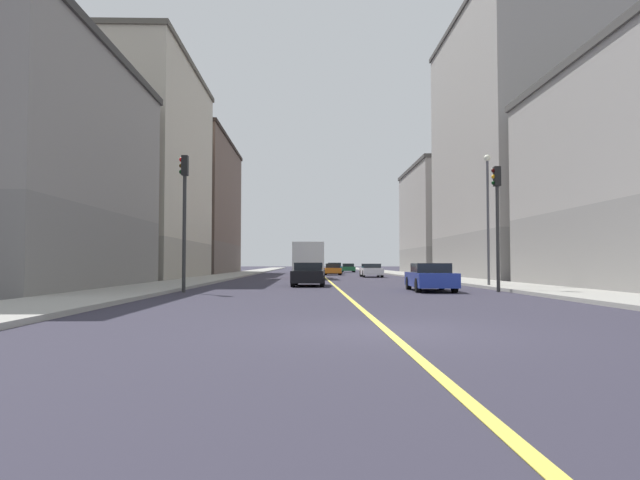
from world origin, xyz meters
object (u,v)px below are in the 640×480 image
(building_left_mid, at_px, (527,146))
(street_lamp_left_near, at_px, (488,205))
(car_blue, at_px, (430,277))
(car_white, at_px, (371,270))
(building_left_far, at_px, (458,220))
(box_truck, at_px, (308,260))
(traffic_light_right_near, at_px, (184,204))
(building_right_distant, at_px, (182,207))
(car_orange, at_px, (333,269))
(car_black, at_px, (309,275))
(car_teal, at_px, (334,268))
(car_maroon, at_px, (307,268))
(traffic_light_left_near, at_px, (497,210))
(car_green, at_px, (348,268))
(building_right_midblock, at_px, (122,171))

(building_left_mid, distance_m, street_lamp_left_near, 20.28)
(car_blue, distance_m, car_white, 25.46)
(building_left_far, relative_size, box_truck, 2.30)
(traffic_light_right_near, bearing_deg, building_left_mid, 41.11)
(building_left_far, height_order, car_white, building_left_far)
(building_right_distant, distance_m, car_orange, 21.12)
(car_black, relative_size, box_truck, 0.59)
(car_white, height_order, car_teal, car_teal)
(street_lamp_left_near, distance_m, car_orange, 31.93)
(car_white, height_order, box_truck, box_truck)
(traffic_light_right_near, xyz_separation_m, car_black, (5.62, 6.77, -3.33))
(car_teal, bearing_deg, street_lamp_left_near, -80.40)
(building_left_far, bearing_deg, building_right_distant, 179.91)
(street_lamp_left_near, relative_size, car_white, 1.52)
(building_left_mid, relative_size, car_black, 4.96)
(building_left_mid, bearing_deg, building_right_distant, 147.81)
(building_left_mid, bearing_deg, car_maroon, 123.81)
(building_right_distant, relative_size, car_orange, 5.55)
(building_right_distant, height_order, traffic_light_left_near, building_right_distant)
(building_left_mid, height_order, building_right_distant, building_left_mid)
(car_orange, bearing_deg, building_left_far, 24.83)
(car_blue, height_order, car_maroon, car_blue)
(car_green, bearing_deg, street_lamp_left_near, -85.42)
(building_right_distant, xyz_separation_m, street_lamp_left_near, (25.23, -38.38, -3.81))
(car_green, distance_m, car_orange, 18.74)
(building_left_far, height_order, car_orange, building_left_far)
(car_black, bearing_deg, street_lamp_left_near, -14.27)
(car_green, height_order, car_blue, car_blue)
(street_lamp_left_near, xyz_separation_m, car_black, (-9.62, 2.45, -3.75))
(building_right_midblock, height_order, street_lamp_left_near, building_right_midblock)
(car_green, xyz_separation_m, box_truck, (-5.69, -32.45, 0.98))
(building_right_distant, bearing_deg, car_maroon, 23.17)
(building_left_far, relative_size, street_lamp_left_near, 2.51)
(building_right_distant, xyz_separation_m, car_black, (15.61, -35.93, -7.55))
(car_white, bearing_deg, street_lamp_left_near, -80.33)
(car_white, xyz_separation_m, car_teal, (-2.67, 15.96, 0.05))
(car_black, bearing_deg, building_left_far, 62.57)
(car_black, xyz_separation_m, car_maroon, (-0.22, 42.52, -0.03))
(car_white, bearing_deg, building_left_far, 51.91)
(car_white, bearing_deg, box_truck, -139.32)
(building_left_mid, bearing_deg, traffic_light_left_near, -115.35)
(car_white, relative_size, box_truck, 0.60)
(traffic_light_left_near, relative_size, traffic_light_right_near, 0.93)
(building_left_far, height_order, car_maroon, building_left_far)
(building_right_midblock, height_order, car_blue, building_right_midblock)
(car_black, distance_m, car_maroon, 42.52)
(car_maroon, bearing_deg, building_left_far, -19.41)
(traffic_light_right_near, bearing_deg, street_lamp_left_near, 15.86)
(street_lamp_left_near, relative_size, box_truck, 0.92)
(traffic_light_left_near, bearing_deg, car_blue, 162.42)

